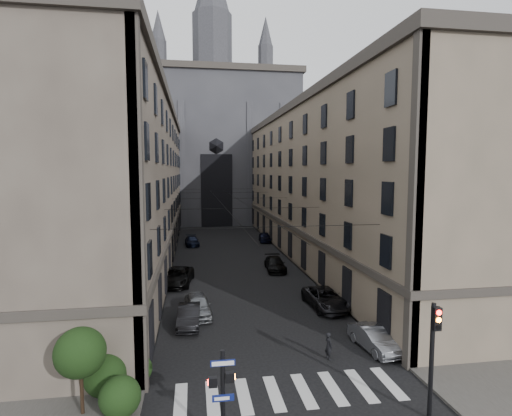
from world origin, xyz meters
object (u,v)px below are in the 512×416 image
car_left_midfar (177,277)px  pedestrian (329,346)px  car_left_midnear (189,316)px  car_right_far (265,237)px  car_left_far (192,241)px  traffic_light_right (433,347)px  gothic_tower (213,139)px  car_right_midfar (275,264)px  car_right_near (374,339)px  car_left_near (198,305)px  pedestrian_signal_left (222,392)px  car_right_midnear (325,299)px

car_left_midfar → pedestrian: bearing=-54.0°
car_left_midnear → car_right_far: 33.65m
car_left_far → car_right_far: 11.06m
traffic_light_right → gothic_tower: bearing=94.4°
car_right_midfar → car_right_far: bearing=86.7°
traffic_light_right → car_left_far: 44.14m
gothic_tower → car_left_midnear: size_ratio=13.41×
car_left_far → car_right_near: car_right_near is taller
traffic_light_right → car_right_midfar: 26.85m
car_left_midnear → car_right_midfar: same height
car_left_midnear → traffic_light_right: bearing=-47.0°
traffic_light_right → car_left_midfar: 25.77m
gothic_tower → car_right_midfar: gothic_tower is taller
car_left_far → car_right_midfar: size_ratio=0.93×
car_left_near → car_left_far: size_ratio=1.02×
traffic_light_right → car_left_near: bearing=124.8°
traffic_light_right → car_left_midnear: (-10.53, 12.40, -2.58)m
car_right_midfar → pedestrian: bearing=-89.9°
car_left_near → car_right_far: bearing=65.4°
car_left_midnear → car_right_midfar: (9.13, 14.29, 0.00)m
gothic_tower → pedestrian_signal_left: size_ratio=14.50×
car_right_near → car_right_far: (0.00, 37.33, 0.04)m
car_left_midnear → car_right_midnear: bearing=13.3°
traffic_light_right → car_left_midfar: bearing=117.2°
gothic_tower → car_left_midfar: (-6.12, -50.23, -17.01)m
car_left_far → gothic_tower: bearing=76.1°
car_right_midnear → pedestrian: bearing=-110.7°
traffic_light_right → car_left_near: size_ratio=1.12×
traffic_light_right → car_left_far: traffic_light_right is taller
traffic_light_right → car_left_midnear: 16.47m
traffic_light_right → car_left_far: size_ratio=1.14×
pedestrian_signal_left → car_right_midnear: bearing=58.1°
car_left_near → car_right_midfar: 15.04m
pedestrian_signal_left → car_right_midfar: pedestrian_signal_left is taller
car_right_near → car_right_midfar: bearing=88.4°
car_right_midfar → traffic_light_right: bearing=-83.8°
gothic_tower → car_right_midnear: gothic_tower is taller
gothic_tower → car_right_midfar: size_ratio=11.81×
car_left_near → car_right_midfar: (8.51, 12.40, -0.08)m
car_right_near → pedestrian: size_ratio=2.62×
traffic_light_right → car_left_midnear: size_ratio=1.20×
gothic_tower → traffic_light_right: size_ratio=11.15×
car_left_midnear → pedestrian: (8.00, -6.32, 0.08)m
traffic_light_right → pedestrian: size_ratio=3.28×
pedestrian → car_right_far: bearing=-16.1°
traffic_light_right → car_right_far: (0.60, 44.15, -2.57)m
car_right_midnear → car_left_midfar: bearing=141.5°
gothic_tower → car_right_midnear: size_ratio=10.69×
car_left_near → car_left_midnear: 1.99m
car_left_near → car_left_far: 28.54m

